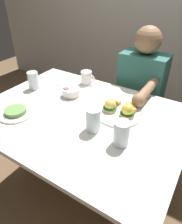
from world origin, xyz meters
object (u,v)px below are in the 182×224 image
Objects in this scene: coffee_mug at (87,77)px; fruit_bowl at (71,92)px; fork at (53,85)px; water_glass_far at (33,81)px; dining_table at (80,128)px; diner_person at (139,92)px; side_plate at (16,112)px; water_glass_near at (93,121)px; eggs_benedict_plate at (119,111)px; water_glass_extra at (121,135)px.

fruit_bowl is at bearing -85.96° from coffee_mug.
fork is (-0.21, 0.06, -0.03)m from fruit_bowl.
fork is 1.23× the size of water_glass_far.
water_glass_far is (-0.46, 0.09, 0.16)m from dining_table.
diner_person is at bearing 35.71° from coffee_mug.
diner_person reaches higher than fruit_bowl.
coffee_mug is 0.56× the size of side_plate.
coffee_mug is at bearing 126.98° from water_glass_near.
diner_person reaches higher than eggs_benedict_plate.
eggs_benedict_plate reaches higher than side_plate.
water_glass_near is 0.17m from water_glass_extra.
fruit_bowl is at bearing 144.12° from water_glass_near.
water_glass_extra is (0.50, -0.46, 0.00)m from coffee_mug.
water_glass_near reaches higher than fruit_bowl.
dining_table is 9.46× the size of water_glass_extra.
water_glass_far is 0.33m from side_plate.
dining_table is 9.68× the size of water_glass_far.
diner_person reaches higher than dining_table.
eggs_benedict_plate is 2.25× the size of fruit_bowl.
coffee_mug is at bearing 94.04° from fruit_bowl.
water_glass_far is at bearing -134.99° from coffee_mug.
dining_table is 0.49m from water_glass_far.
water_glass_near is 0.47m from side_plate.
eggs_benedict_plate is at bearing -83.94° from diner_person.
water_glass_extra reaches higher than side_plate.
diner_person is (-0.17, 0.71, -0.14)m from water_glass_extra.
fork is at bearing -141.44° from coffee_mug.
dining_table is 0.37m from water_glass_extra.
eggs_benedict_plate is at bearing 32.33° from side_plate.
diner_person reaches higher than coffee_mug.
water_glass_extra is (0.70, -0.31, 0.05)m from fork.
diner_person is at bearing 60.46° from side_plate.
fork is at bearing 100.13° from side_plate.
side_plate is (-0.12, -0.56, -0.04)m from coffee_mug.
coffee_mug is 0.38m from water_glass_far.
fork is 0.76m from water_glass_extra.
side_plate is (0.15, -0.29, -0.04)m from water_glass_far.
side_plate is (-0.14, -0.35, -0.02)m from fruit_bowl.
coffee_mug is (-0.19, 0.36, 0.16)m from dining_table.
fork is at bearing 171.37° from eggs_benedict_plate.
diner_person reaches higher than water_glass_far.
water_glass_far is at bearing -168.55° from fruit_bowl.
coffee_mug is 0.86× the size of water_glass_near.
diner_person is (0.15, 0.60, 0.02)m from dining_table.
eggs_benedict_plate is at bearing -8.63° from fork.
diner_person is at bearing 54.73° from fruit_bowl.
water_glass_far is at bearing -177.65° from eggs_benedict_plate.
water_glass_far is 0.98× the size of water_glass_extra.
fruit_bowl is 0.39m from water_glass_near.
water_glass_near is 1.01× the size of water_glass_extra.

